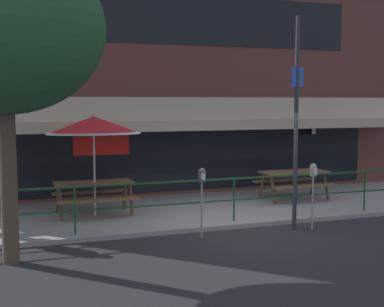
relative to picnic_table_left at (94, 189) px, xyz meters
name	(u,v)px	position (x,y,z in m)	size (l,w,h in m)	color
ground_plane	(239,229)	(2.78, -2.03, -0.71)	(120.00, 120.00, 0.00)	#232326
patio_deck	(206,209)	(2.78, -0.03, -0.66)	(15.00, 4.00, 0.10)	gray
restaurant_building	(178,72)	(2.78, 2.19, 2.85)	(15.00, 1.60, 7.15)	brown
patio_railing	(234,190)	(2.78, -1.73, 0.09)	(13.84, 0.04, 0.97)	#194723
picnic_table_left	(94,189)	(0.00, 0.00, 0.00)	(1.80, 1.42, 0.76)	brown
picnic_table_centre	(294,177)	(5.38, 0.13, 0.00)	(1.80, 1.42, 0.76)	brown
patio_umbrella_left	(94,126)	(0.00, -0.08, 1.47)	(2.14, 2.14, 2.38)	#B7B2A8
parking_meter_near	(202,182)	(1.72, -2.52, 0.44)	(0.15, 0.16, 1.42)	gray
parking_meter_far	(313,176)	(4.24, -2.58, 0.44)	(0.15, 0.16, 1.42)	gray
street_sign_pole	(296,122)	(3.86, -2.48, 1.60)	(0.28, 0.09, 4.49)	#2D2D33
street_tree_curbside	(9,17)	(-1.81, -3.00, 3.40)	(3.33, 3.00, 5.85)	brown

